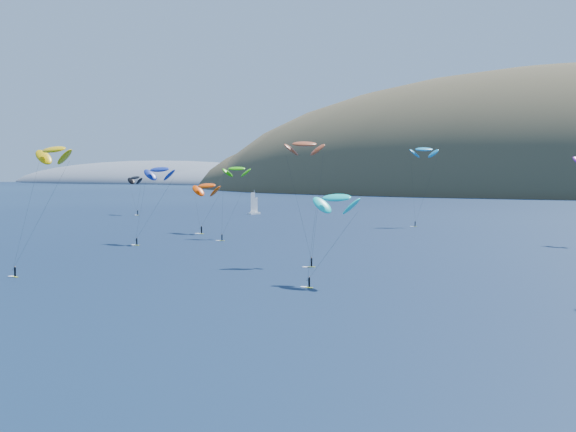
{
  "coord_description": "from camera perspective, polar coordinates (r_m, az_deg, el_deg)",
  "views": [
    {
      "loc": [
        70.86,
        -57.49,
        18.23
      ],
      "look_at": [
        7.35,
        80.0,
        9.0
      ],
      "focal_mm": 50.0,
      "sensor_mm": 36.0,
      "label": 1
    }
  ],
  "objects": [
    {
      "name": "kitesurfer_10",
      "position": [
        197.27,
        -9.12,
        3.28
      ],
      "size": [
        9.24,
        12.49,
        20.14
      ],
      "rotation": [
        0.0,
        0.0,
        -0.13
      ],
      "color": "#F2FF1C",
      "rests_on": "ground"
    },
    {
      "name": "kitesurfer_5",
      "position": [
        126.15,
        3.47,
        1.3
      ],
      "size": [
        9.02,
        10.24,
        15.77
      ],
      "rotation": [
        0.0,
        0.0,
        -0.27
      ],
      "color": "#F2FF1C",
      "rests_on": "ground"
    },
    {
      "name": "sailboat",
      "position": [
        310.35,
        -2.44,
        0.28
      ],
      "size": [
        7.85,
        6.76,
        9.62
      ],
      "rotation": [
        0.0,
        0.0,
        -0.13
      ],
      "color": "white",
      "rests_on": "ground"
    },
    {
      "name": "kitesurfer_4",
      "position": [
        253.67,
        9.65,
        4.69
      ],
      "size": [
        9.39,
        9.67,
        26.19
      ],
      "rotation": [
        0.0,
        0.0,
        0.48
      ],
      "color": "#F2FF1C",
      "rests_on": "ground"
    },
    {
      "name": "kitesurfer_2",
      "position": [
        143.68,
        -16.31,
        4.54
      ],
      "size": [
        9.11,
        10.65,
        23.62
      ],
      "rotation": [
        0.0,
        0.0,
        -0.23
      ],
      "color": "#F2FF1C",
      "rests_on": "ground"
    },
    {
      "name": "kitesurfer_1",
      "position": [
        225.09,
        -5.8,
        2.15
      ],
      "size": [
        10.51,
        9.34,
        15.77
      ],
      "rotation": [
        0.0,
        0.0,
        -0.26
      ],
      "color": "#F2FF1C",
      "rests_on": "ground"
    },
    {
      "name": "kitesurfer_9",
      "position": [
        153.1,
        1.18,
        5.12
      ],
      "size": [
        8.98,
        10.3,
        24.69
      ],
      "rotation": [
        0.0,
        0.0,
        0.52
      ],
      "color": "#F2FF1C",
      "rests_on": "ground"
    },
    {
      "name": "headland",
      "position": [
        958.65,
        -7.79,
        2.17
      ],
      "size": [
        460.0,
        250.0,
        60.0
      ],
      "color": "slate",
      "rests_on": "ground"
    },
    {
      "name": "kitesurfer_12",
      "position": [
        316.22,
        -10.81,
        2.69
      ],
      "size": [
        10.65,
        9.87,
        16.6
      ],
      "rotation": [
        0.0,
        0.0,
        -0.4
      ],
      "color": "#F2FF1C",
      "rests_on": "ground"
    },
    {
      "name": "kitesurfer_3",
      "position": [
        209.41,
        -3.68,
        3.37
      ],
      "size": [
        7.68,
        14.39,
        19.83
      ],
      "rotation": [
        0.0,
        0.0,
        0.32
      ],
      "color": "#F2FF1C",
      "rests_on": "ground"
    }
  ]
}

